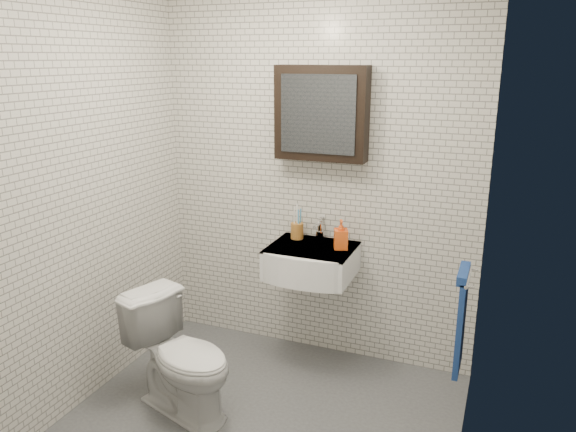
{
  "coord_description": "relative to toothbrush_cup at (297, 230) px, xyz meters",
  "views": [
    {
      "loc": [
        1.2,
        -2.51,
        2.05
      ],
      "look_at": [
        0.01,
        0.45,
        1.14
      ],
      "focal_mm": 35.0,
      "sensor_mm": 36.0,
      "label": 1
    }
  ],
  "objects": [
    {
      "name": "washbasin",
      "position": [
        0.15,
        -0.17,
        -0.15
      ],
      "size": [
        0.55,
        0.5,
        0.2
      ],
      "color": "white",
      "rests_on": "room_shell"
    },
    {
      "name": "ground",
      "position": [
        0.1,
        -0.9,
        -0.91
      ],
      "size": [
        2.2,
        2.0,
        0.01
      ],
      "primitive_type": "cube",
      "color": "#47494E",
      "rests_on": "ground"
    },
    {
      "name": "room_shell",
      "position": [
        0.1,
        -0.9,
        0.56
      ],
      "size": [
        2.22,
        2.02,
        2.51
      ],
      "color": "silver",
      "rests_on": "ground"
    },
    {
      "name": "toilet",
      "position": [
        -0.37,
        -0.92,
        -0.55
      ],
      "size": [
        0.79,
        0.6,
        0.71
      ],
      "primitive_type": "imported",
      "rotation": [
        0.0,
        0.0,
        1.25
      ],
      "color": "white",
      "rests_on": "ground"
    },
    {
      "name": "toothbrush_cup",
      "position": [
        0.0,
        0.0,
        0.0
      ],
      "size": [
        0.11,
        0.11,
        0.24
      ],
      "rotation": [
        0.0,
        0.0,
        -0.42
      ],
      "color": "#9D6427",
      "rests_on": "washbasin"
    },
    {
      "name": "towel_rail",
      "position": [
        1.15,
        -0.55,
        -0.19
      ],
      "size": [
        0.09,
        0.3,
        0.58
      ],
      "color": "silver",
      "rests_on": "room_shell"
    },
    {
      "name": "mirror_cabinet",
      "position": [
        0.15,
        0.03,
        0.79
      ],
      "size": [
        0.6,
        0.15,
        0.6
      ],
      "color": "black",
      "rests_on": "room_shell"
    },
    {
      "name": "faucet",
      "position": [
        0.15,
        0.03,
        0.01
      ],
      "size": [
        0.06,
        0.2,
        0.15
      ],
      "color": "silver",
      "rests_on": "washbasin"
    },
    {
      "name": "soap_bottle",
      "position": [
        0.34,
        -0.09,
        0.04
      ],
      "size": [
        0.11,
        0.11,
        0.19
      ],
      "primitive_type": "imported",
      "rotation": [
        0.0,
        0.0,
        0.37
      ],
      "color": "orange",
      "rests_on": "washbasin"
    }
  ]
}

